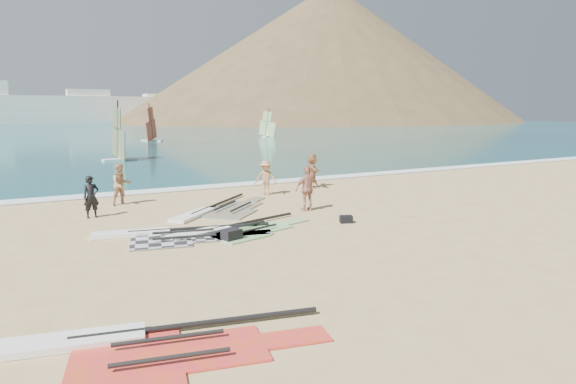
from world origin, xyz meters
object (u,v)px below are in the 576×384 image
rig_green (233,230)px  gear_bag_far (346,219)px  beachgoer_mid (266,178)px  beachgoer_back (308,189)px  person_wetsuit (91,197)px  beachgoer_right (312,171)px  beachgoer_left (121,184)px  rig_orange (218,210)px  gear_bag_near (232,235)px  rig_red (141,346)px  rig_grey (168,235)px

rig_green → gear_bag_far: gear_bag_far is taller
beachgoer_mid → beachgoer_back: bearing=-52.1°
person_wetsuit → beachgoer_back: 8.07m
rig_green → beachgoer_right: (6.96, 6.56, 0.82)m
beachgoer_mid → beachgoer_left: bearing=-147.6°
rig_orange → gear_bag_near: bearing=-147.9°
rig_green → person_wetsuit: 5.84m
rig_green → beachgoer_left: bearing=95.1°
gear_bag_near → beachgoer_back: 5.12m
gear_bag_near → beachgoer_mid: size_ratio=0.34×
gear_bag_near → beachgoer_right: (7.39, 7.53, 0.70)m
rig_red → beachgoer_right: size_ratio=3.13×
rig_orange → beachgoer_back: bearing=-68.3°
beachgoer_right → gear_bag_near: bearing=158.9°
rig_grey → beachgoer_left: bearing=106.1°
rig_grey → beachgoer_left: (-0.38, 6.00, 0.82)m
rig_green → beachgoer_back: size_ratio=2.93×
rig_grey → beachgoer_back: size_ratio=3.19×
gear_bag_near → beachgoer_left: (-1.96, 7.38, 0.69)m
gear_bag_far → rig_grey: bearing=169.7°
rig_grey → gear_bag_near: bearing=-28.7°
beachgoer_mid → beachgoer_right: (3.04, 0.87, 0.06)m
rig_orange → rig_green: bearing=-145.0°
rig_orange → beachgoer_mid: beachgoer_mid is taller
rig_red → gear_bag_far: size_ratio=12.76×
gear_bag_far → beachgoer_back: beachgoer_back is taller
rig_red → beachgoer_back: (8.09, 8.28, 0.83)m
gear_bag_far → person_wetsuit: person_wetsuit is taller
rig_grey → beachgoer_left: 6.07m
rig_green → beachgoer_right: size_ratio=2.94×
gear_bag_far → beachgoer_back: size_ratio=0.24×
gear_bag_near → beachgoer_back: beachgoer_back is taller
rig_green → beachgoer_back: beachgoer_back is taller
rig_grey → gear_bag_far: size_ratio=13.07×
beachgoer_mid → rig_grey: bearing=-99.4°
rig_red → beachgoer_back: bearing=57.4°
rig_grey → rig_orange: 3.90m
beachgoer_mid → rig_red: bearing=-84.8°
gear_bag_far → beachgoer_mid: bearing=90.6°
rig_green → gear_bag_far: bearing=-25.0°
rig_red → beachgoer_left: 13.09m
rig_orange → beachgoer_left: size_ratio=2.95×
rig_orange → rig_red: (-4.92, -9.76, -0.00)m
beachgoer_left → beachgoer_mid: size_ratio=1.07×
beachgoer_left → beachgoer_right: bearing=-11.3°
person_wetsuit → beachgoer_mid: size_ratio=0.96×
beachgoer_back → beachgoer_right: beachgoer_back is taller
rig_green → rig_orange: rig_orange is taller
beachgoer_left → beachgoer_mid: bearing=-18.8°
gear_bag_near → person_wetsuit: (-3.35, 5.36, 0.60)m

